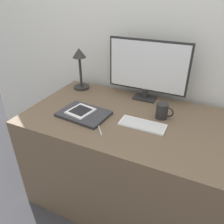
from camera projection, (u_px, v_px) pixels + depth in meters
The scene contains 10 objects.
ground_plane at pixel (117, 203), 1.74m from camera, with size 10.00×10.00×0.00m, color #38383D.
wall_back at pixel (151, 33), 1.59m from camera, with size 3.60×0.05×2.40m.
desk at pixel (123, 159), 1.63m from camera, with size 1.31×0.78×0.75m.
monitor at pixel (147, 68), 1.55m from camera, with size 0.58×0.11×0.44m.
keyboard at pixel (142, 125), 1.34m from camera, with size 0.28×0.12×0.01m.
laptop at pixel (84, 114), 1.45m from camera, with size 0.34×0.26×0.02m.
ereader at pixel (80, 111), 1.45m from camera, with size 0.17×0.19×0.01m.
desk_lamp at pixel (80, 64), 1.73m from camera, with size 0.13×0.13×0.33m.
coffee_mug at pixel (162, 111), 1.40m from camera, with size 0.11×0.08×0.10m.
pen at pixel (99, 129), 1.31m from camera, with size 0.10×0.12×0.01m.
Camera 1 is at (0.45, -1.05, 1.49)m, focal length 35.00 mm.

